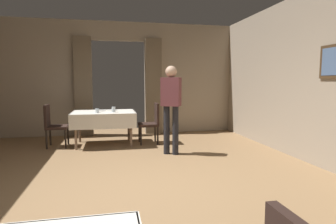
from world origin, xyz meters
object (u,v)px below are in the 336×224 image
plate_mid_a (112,110)px  glass_mid_c (114,109)px  plate_mid_b (101,111)px  chair_mid_left (53,124)px  chair_mid_right (152,121)px  dining_table_mid (104,116)px  glass_mid_d (97,111)px  person_waiter_by_doorway (171,102)px

plate_mid_a → glass_mid_c: bearing=-87.3°
plate_mid_b → glass_mid_c: glass_mid_c is taller
chair_mid_left → chair_mid_right: same height
dining_table_mid → chair_mid_right: bearing=-3.2°
dining_table_mid → chair_mid_right: chair_mid_right is taller
chair_mid_left → plate_mid_b: 1.05m
dining_table_mid → chair_mid_left: chair_mid_left is taller
plate_mid_a → glass_mid_c: (0.02, -0.44, 0.05)m
plate_mid_a → glass_mid_d: size_ratio=2.43×
plate_mid_b → glass_mid_d: glass_mid_d is taller
plate_mid_a → person_waiter_by_doorway: 1.83m
chair_mid_left → glass_mid_c: bearing=-5.1°
glass_mid_d → chair_mid_left: bearing=169.2°
dining_table_mid → glass_mid_d: size_ratio=15.00×
dining_table_mid → plate_mid_b: size_ratio=6.29×
chair_mid_left → chair_mid_right: bearing=-1.0°
plate_mid_b → dining_table_mid: bearing=-69.2°
glass_mid_d → plate_mid_b: bearing=81.3°
chair_mid_right → glass_mid_d: bearing=-173.4°
chair_mid_right → dining_table_mid: bearing=176.8°
plate_mid_b → glass_mid_d: bearing=-98.7°
dining_table_mid → glass_mid_d: bearing=-123.6°
dining_table_mid → person_waiter_by_doorway: size_ratio=0.80×
plate_mid_a → glass_mid_d: (-0.33, -0.50, 0.04)m
plate_mid_b → glass_mid_c: (0.29, -0.33, 0.05)m
plate_mid_b → person_waiter_by_doorway: size_ratio=0.13×
person_waiter_by_doorway → chair_mid_right: bearing=101.8°
glass_mid_c → plate_mid_b: bearing=131.1°
glass_mid_c → person_waiter_by_doorway: person_waiter_by_doorway is taller
dining_table_mid → glass_mid_d: 0.28m
chair_mid_right → glass_mid_c: size_ratio=7.78×
plate_mid_a → person_waiter_by_doorway: bearing=-52.3°
plate_mid_b → chair_mid_right: bearing=-12.5°
chair_mid_right → glass_mid_c: (-0.86, -0.08, 0.29)m
plate_mid_b → glass_mid_d: 0.40m
dining_table_mid → chair_mid_left: size_ratio=1.49×
dining_table_mid → chair_mid_left: bearing=-178.8°
chair_mid_right → plate_mid_b: 1.20m
dining_table_mid → person_waiter_by_doorway: 1.76m
chair_mid_right → plate_mid_a: bearing=157.7°
dining_table_mid → plate_mid_a: size_ratio=6.18×
chair_mid_right → person_waiter_by_doorway: person_waiter_by_doorway is taller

